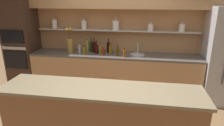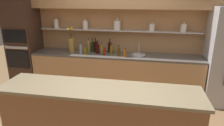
# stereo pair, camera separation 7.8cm
# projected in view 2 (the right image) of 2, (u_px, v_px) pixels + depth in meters

# --- Properties ---
(ground_plane) EXTENTS (12.00, 12.00, 0.00)m
(ground_plane) POSITION_uv_depth(u_px,v_px,m) (110.00, 124.00, 3.49)
(ground_plane) COLOR olive
(back_wall_unit) EXTENTS (5.20, 0.44, 2.60)m
(back_wall_unit) POSITION_uv_depth(u_px,v_px,m) (122.00, 24.00, 4.43)
(back_wall_unit) COLOR tan
(back_wall_unit) RESTS_ON ground_plane
(back_counter_unit) EXTENTS (3.68, 0.62, 0.92)m
(back_counter_unit) POSITION_uv_depth(u_px,v_px,m) (115.00, 74.00, 4.52)
(back_counter_unit) COLOR tan
(back_counter_unit) RESTS_ON ground_plane
(island_counter) EXTENTS (2.59, 0.61, 1.02)m
(island_counter) POSITION_uv_depth(u_px,v_px,m) (99.00, 122.00, 2.68)
(island_counter) COLOR #99603D
(island_counter) RESTS_ON ground_plane
(oven_tower) EXTENTS (0.63, 0.64, 2.11)m
(oven_tower) POSITION_uv_depth(u_px,v_px,m) (25.00, 44.00, 4.70)
(oven_tower) COLOR #3D281E
(oven_tower) RESTS_ON ground_plane
(flower_vase) EXTENTS (0.14, 0.18, 0.57)m
(flower_vase) POSITION_uv_depth(u_px,v_px,m) (71.00, 45.00, 4.46)
(flower_vase) COLOR olive
(flower_vase) RESTS_ON back_counter_unit
(sink_fixture) EXTENTS (0.30, 0.30, 0.25)m
(sink_fixture) POSITION_uv_depth(u_px,v_px,m) (139.00, 54.00, 4.29)
(sink_fixture) COLOR #B7B7BC
(sink_fixture) RESTS_ON back_counter_unit
(bottle_spirit_0) EXTENTS (0.06, 0.06, 0.25)m
(bottle_spirit_0) POSITION_uv_depth(u_px,v_px,m) (81.00, 49.00, 4.36)
(bottle_spirit_0) COLOR gray
(bottle_spirit_0) RESTS_ON back_counter_unit
(bottle_wine_1) EXTENTS (0.07, 0.07, 0.33)m
(bottle_wine_1) POSITION_uv_depth(u_px,v_px,m) (96.00, 47.00, 4.51)
(bottle_wine_1) COLOR #380C0C
(bottle_wine_1) RESTS_ON back_counter_unit
(bottle_spirit_2) EXTENTS (0.07, 0.07, 0.29)m
(bottle_spirit_2) POSITION_uv_depth(u_px,v_px,m) (89.00, 46.00, 4.60)
(bottle_spirit_2) COLOR tan
(bottle_spirit_2) RESTS_ON back_counter_unit
(bottle_oil_3) EXTENTS (0.07, 0.07, 0.23)m
(bottle_oil_3) POSITION_uv_depth(u_px,v_px,m) (111.00, 50.00, 4.40)
(bottle_oil_3) COLOR olive
(bottle_oil_3) RESTS_ON back_counter_unit
(bottle_oil_4) EXTENTS (0.06, 0.06, 0.24)m
(bottle_oil_4) POSITION_uv_depth(u_px,v_px,m) (119.00, 52.00, 4.21)
(bottle_oil_4) COLOR #47380A
(bottle_oil_4) RESTS_ON back_counter_unit
(bottle_sauce_5) EXTENTS (0.05, 0.05, 0.19)m
(bottle_sauce_5) POSITION_uv_depth(u_px,v_px,m) (125.00, 53.00, 4.14)
(bottle_sauce_5) COLOR #9E4C0A
(bottle_sauce_5) RESTS_ON back_counter_unit
(bottle_wine_6) EXTENTS (0.08, 0.08, 0.32)m
(bottle_wine_6) POSITION_uv_depth(u_px,v_px,m) (110.00, 47.00, 4.49)
(bottle_wine_6) COLOR #380C0C
(bottle_wine_6) RESTS_ON back_counter_unit
(bottle_sauce_7) EXTENTS (0.05, 0.05, 0.16)m
(bottle_sauce_7) POSITION_uv_depth(u_px,v_px,m) (105.00, 52.00, 4.29)
(bottle_sauce_7) COLOR maroon
(bottle_sauce_7) RESTS_ON back_counter_unit
(bottle_oil_8) EXTENTS (0.07, 0.07, 0.21)m
(bottle_oil_8) POSITION_uv_depth(u_px,v_px,m) (86.00, 51.00, 4.33)
(bottle_oil_8) COLOR brown
(bottle_oil_8) RESTS_ON back_counter_unit
(bottle_oil_9) EXTENTS (0.06, 0.06, 0.25)m
(bottle_oil_9) POSITION_uv_depth(u_px,v_px,m) (102.00, 49.00, 4.36)
(bottle_oil_9) COLOR olive
(bottle_oil_9) RESTS_ON back_counter_unit
(bottle_wine_10) EXTENTS (0.07, 0.07, 0.31)m
(bottle_wine_10) POSITION_uv_depth(u_px,v_px,m) (92.00, 46.00, 4.57)
(bottle_wine_10) COLOR #193814
(bottle_wine_10) RESTS_ON back_counter_unit
(bottle_wine_11) EXTENTS (0.08, 0.08, 0.29)m
(bottle_wine_11) POSITION_uv_depth(u_px,v_px,m) (98.00, 49.00, 4.41)
(bottle_wine_11) COLOR #380C0C
(bottle_wine_11) RESTS_ON back_counter_unit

